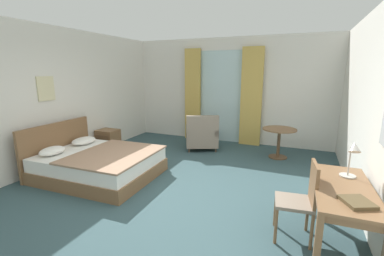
{
  "coord_description": "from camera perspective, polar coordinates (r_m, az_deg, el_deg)",
  "views": [
    {
      "loc": [
        1.91,
        -3.45,
        1.96
      ],
      "look_at": [
        0.17,
        0.62,
        0.99
      ],
      "focal_mm": 24.39,
      "sensor_mm": 36.0,
      "label": 1
    }
  ],
  "objects": [
    {
      "name": "ground",
      "position": [
        4.42,
        -5.32,
        -14.71
      ],
      "size": [
        6.12,
        7.8,
        0.1
      ],
      "primitive_type": "cube",
      "color": "#334C51"
    },
    {
      "name": "wall_back",
      "position": [
        7.36,
        8.15,
        8.06
      ],
      "size": [
        5.72,
        0.12,
        2.84
      ],
      "primitive_type": "cube",
      "color": "silver",
      "rests_on": "ground"
    },
    {
      "name": "wall_left",
      "position": [
        5.86,
        -30.63,
        5.38
      ],
      "size": [
        0.12,
        7.4,
        2.84
      ],
      "primitive_type": "cube",
      "color": "silver",
      "rests_on": "ground"
    },
    {
      "name": "balcony_glass_door",
      "position": [
        7.35,
        6.52,
        6.76
      ],
      "size": [
        1.23,
        0.02,
        2.5
      ],
      "primitive_type": "cube",
      "color": "silver",
      "rests_on": "ground"
    },
    {
      "name": "curtain_panel_left",
      "position": [
        7.53,
        0.16,
        7.23
      ],
      "size": [
        0.45,
        0.1,
        2.57
      ],
      "primitive_type": "cube",
      "color": "tan",
      "rests_on": "ground"
    },
    {
      "name": "curtain_panel_right",
      "position": [
        7.05,
        12.83,
        6.57
      ],
      "size": [
        0.55,
        0.1,
        2.57
      ],
      "primitive_type": "cube",
      "color": "tan",
      "rests_on": "ground"
    },
    {
      "name": "bed",
      "position": [
        5.27,
        -20.02,
        -7.17
      ],
      "size": [
        2.13,
        1.7,
        0.96
      ],
      "color": "brown",
      "rests_on": "ground"
    },
    {
      "name": "nightstand",
      "position": [
        6.78,
        -17.84,
        -2.63
      ],
      "size": [
        0.48,
        0.41,
        0.55
      ],
      "color": "brown",
      "rests_on": "ground"
    },
    {
      "name": "writing_desk",
      "position": [
        3.38,
        30.08,
        -12.39
      ],
      "size": [
        0.62,
        1.37,
        0.73
      ],
      "color": "brown",
      "rests_on": "ground"
    },
    {
      "name": "desk_chair",
      "position": [
        3.37,
        22.89,
        -13.75
      ],
      "size": [
        0.46,
        0.46,
        0.95
      ],
      "color": "gray",
      "rests_on": "ground"
    },
    {
      "name": "desk_lamp",
      "position": [
        3.48,
        31.71,
        -4.9
      ],
      "size": [
        0.18,
        0.31,
        0.48
      ],
      "color": "#B7B2A8",
      "rests_on": "writing_desk"
    },
    {
      "name": "closed_book",
      "position": [
        3.0,
        32.42,
        -13.52
      ],
      "size": [
        0.33,
        0.34,
        0.04
      ],
      "primitive_type": "cube",
      "rotation": [
        0.0,
        0.0,
        0.45
      ],
      "color": "brown",
      "rests_on": "writing_desk"
    },
    {
      "name": "armchair_by_window",
      "position": [
        6.61,
        2.14,
        -1.72
      ],
      "size": [
        1.03,
        1.01,
        0.91
      ],
      "color": "gray",
      "rests_on": "ground"
    },
    {
      "name": "round_cafe_table",
      "position": [
        6.25,
        18.51,
        -1.66
      ],
      "size": [
        0.75,
        0.75,
        0.68
      ],
      "color": "brown",
      "rests_on": "ground"
    },
    {
      "name": "framed_picture",
      "position": [
        5.86,
        -29.33,
        7.52
      ],
      "size": [
        0.03,
        0.36,
        0.47
      ],
      "color": "beige"
    }
  ]
}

